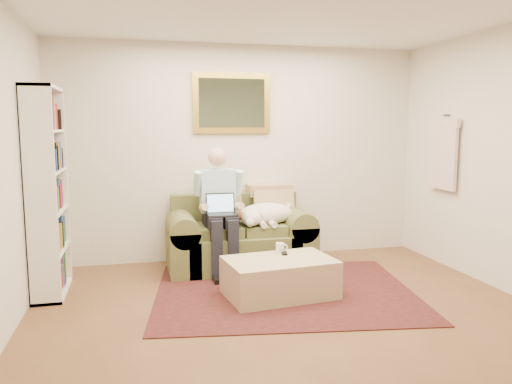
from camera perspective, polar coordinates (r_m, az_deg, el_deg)
name	(u,v)px	position (r m, az deg, el deg)	size (l,w,h in m)	color
room_shell	(296,167)	(4.06, 4.61, 2.88)	(4.51, 5.00, 2.61)	brown
rug	(285,291)	(5.04, 3.28, -11.27)	(2.50, 2.00, 0.01)	black
sofa	(240,243)	(5.81, -1.89, -5.83)	(1.65, 0.84, 0.99)	brown
seated_man	(220,211)	(5.54, -4.10, -2.20)	(0.54, 0.78, 1.39)	#8CCBD8
laptop	(221,209)	(5.47, -3.99, -1.96)	(0.32, 0.25, 0.23)	black
sleeping_dog	(266,214)	(5.73, 1.16, -2.49)	(0.68, 0.43, 0.25)	white
ottoman	(280,278)	(4.86, 2.71, -9.76)	(1.01, 0.64, 0.37)	#CABB87
coffee_mug	(280,248)	(5.03, 2.75, -6.39)	(0.08, 0.08, 0.10)	white
tv_remote	(284,253)	(5.00, 3.23, -6.94)	(0.05, 0.15, 0.02)	black
bookshelf	(47,192)	(5.19, -22.75, 0.01)	(0.28, 0.80, 2.00)	white
wall_mirror	(232,103)	(6.07, -2.78, 10.11)	(0.94, 0.04, 0.72)	gold
hanging_shirt	(443,150)	(6.15, 20.63, 4.48)	(0.06, 0.52, 0.90)	beige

